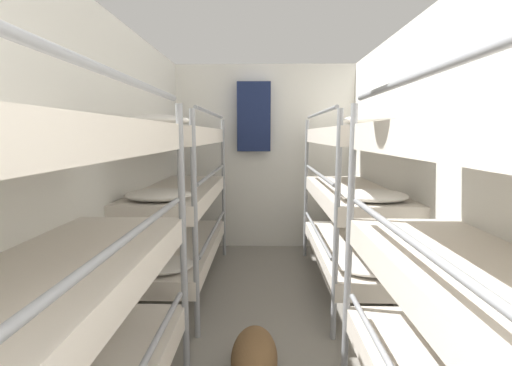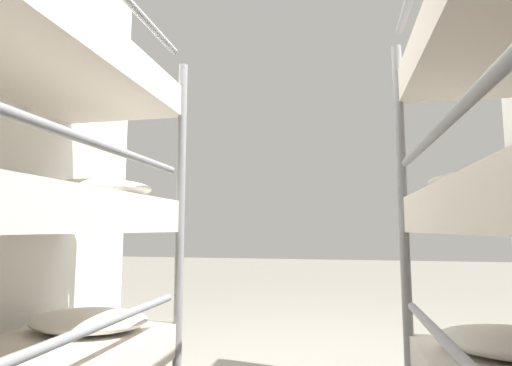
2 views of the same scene
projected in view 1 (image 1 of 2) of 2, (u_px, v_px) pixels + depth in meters
wall_left at (79, 184)px, 2.25m from camera, size 0.06×5.14×2.51m
wall_right at (457, 186)px, 2.19m from camera, size 0.06×5.14×2.51m
wall_back at (265, 158)px, 4.73m from camera, size 2.52×0.06×2.51m
bunk_stack_left_near at (25, 304)px, 1.21m from camera, size 0.69×1.89×1.80m
bunk_stack_left_far at (179, 194)px, 3.41m from camera, size 0.69×1.89×1.80m
bunk_stack_right_far at (352, 195)px, 3.38m from camera, size 0.69×1.89×1.80m
duffel_bag at (254, 357)px, 2.21m from camera, size 0.30×0.56×0.30m
hanging_coat at (254, 117)px, 4.51m from camera, size 0.44×0.12×0.90m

